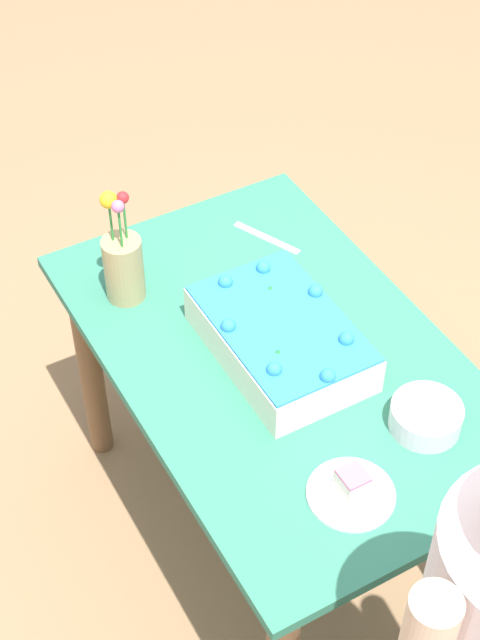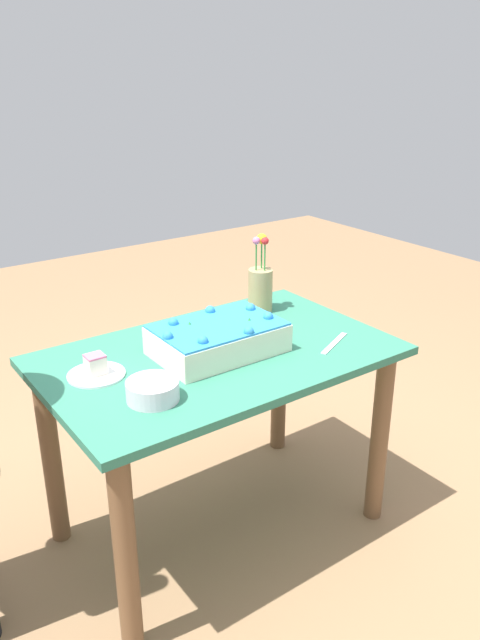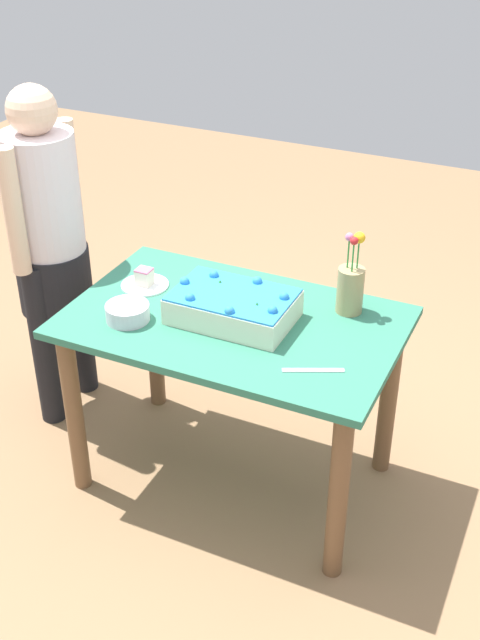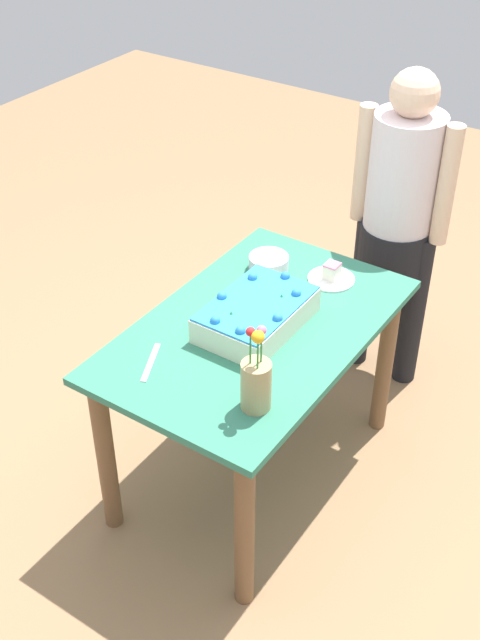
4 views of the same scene
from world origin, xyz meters
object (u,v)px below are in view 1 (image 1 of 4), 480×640
object	(u,v)px
serving_plate_with_slice	(351,490)
flower_vase	(123,264)
sheet_cake	(282,337)
cake_knife	(267,238)
fruit_bowl	(426,417)

from	to	relation	value
serving_plate_with_slice	flower_vase	size ratio (longest dim) A/B	0.59
flower_vase	sheet_cake	bearing A→B (deg)	33.07
serving_plate_with_slice	cake_knife	distance (m)	0.85
sheet_cake	cake_knife	size ratio (longest dim) A/B	2.12
serving_plate_with_slice	cake_knife	world-z (taller)	serving_plate_with_slice
serving_plate_with_slice	flower_vase	distance (m)	0.81
cake_knife	flower_vase	distance (m)	0.44
serving_plate_with_slice	flower_vase	bearing A→B (deg)	-168.90
sheet_cake	fruit_bowl	bearing A→B (deg)	25.20
serving_plate_with_slice	fruit_bowl	bearing A→B (deg)	107.03
serving_plate_with_slice	fruit_bowl	world-z (taller)	serving_plate_with_slice
cake_knife	fruit_bowl	size ratio (longest dim) A/B	1.29
sheet_cake	cake_knife	distance (m)	0.43
flower_vase	cake_knife	bearing A→B (deg)	92.27
serving_plate_with_slice	fruit_bowl	xyz separation A→B (m)	(-0.08, 0.25, 0.01)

